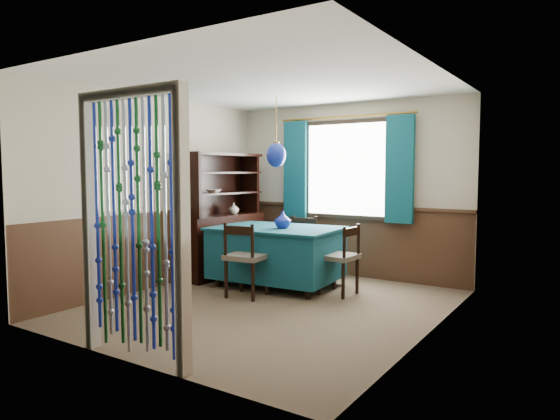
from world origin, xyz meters
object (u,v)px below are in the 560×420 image
Objects in this scene: bowl_shelf at (214,191)px; vase_sideboard at (234,208)px; dining_table at (276,252)px; sideboard at (221,234)px; chair_near at (245,258)px; chair_right at (341,257)px; chair_far at (301,245)px; pendant_lamp at (276,155)px; vase_table at (283,220)px; chair_left at (221,246)px.

bowl_shelf reaches higher than vase_sideboard.
dining_table is 1.08m from sideboard.
chair_near is 1.18m from chair_right.
bowl_shelf is (-0.98, -0.76, 0.78)m from chair_far.
chair_near is 1.40m from bowl_shelf.
pendant_lamp is at bearing -19.79° from vase_sideboard.
chair_near is at bearing -89.37° from pendant_lamp.
chair_near is at bearing 132.58° from chair_right.
chair_far is at bearing 84.57° from chair_near.
chair_near is 1.43m from pendant_lamp.
chair_far is 1.44m from pendant_lamp.
pendant_lamp is at bearing 84.07° from chair_near.
sideboard reaches higher than dining_table.
sideboard reaches higher than vase_table.
vase_table reaches higher than chair_left.
vase_sideboard is at bearing 90.00° from bowl_shelf.
pendant_lamp reaches higher than vase_sideboard.
chair_right is (0.94, -0.62, 0.00)m from chair_far.
chair_left is at bearing 25.86° from chair_far.
sideboard is (-1.04, -0.54, 0.15)m from chair_far.
sideboard is at bearing 168.61° from dining_table.
chair_right reaches higher than chair_far.
chair_left is 0.98× the size of chair_right.
dining_table is 7.69× the size of bowl_shelf.
chair_right is 0.95× the size of pendant_lamp.
chair_far is 1.15m from vase_sideboard.
chair_right is (0.91, 0.74, -0.02)m from chair_near.
chair_near is 0.76m from vase_table.
chair_near is (0.01, -0.69, 0.03)m from dining_table.
sideboard is 10.01× the size of vase_sideboard.
chair_far is (-0.02, 0.67, 0.01)m from dining_table.
dining_table is 0.69m from chair_near.
pendant_lamp is (0.00, 0.00, 1.29)m from dining_table.
bowl_shelf is (-1.00, -0.09, -0.49)m from pendant_lamp.
chair_right is at bearing 8.39° from vase_table.
bowl_shelf is at bearing -90.00° from vase_sideboard.
dining_table is at bearing 79.11° from chair_left.
dining_table is at bearing 80.02° from chair_far.
dining_table is at bearing 96.78° from chair_right.
chair_right is at bearing 4.19° from bowl_shelf.
vase_table is at bearing 1.29° from bowl_shelf.
chair_left reaches higher than dining_table.
bowl_shelf is at bearing 142.75° from chair_near.
vase_table is at bearing 101.94° from chair_right.
dining_table is 1.29m from pendant_lamp.
chair_near is 1.36m from chair_far.
sideboard reaches higher than chair_near.
bowl_shelf is at bearing 97.74° from chair_right.
pendant_lamp is 1.31m from vase_sideboard.
bowl_shelf is (0.06, -0.22, 0.63)m from sideboard.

